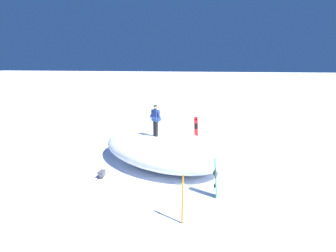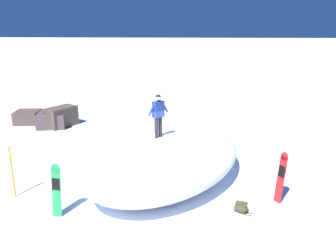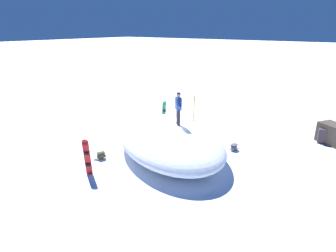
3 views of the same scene
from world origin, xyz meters
name	(u,v)px [view 1 (image 1 of 3)]	position (x,y,z in m)	size (l,w,h in m)	color
ground	(168,165)	(0.00, 0.00, 0.00)	(240.00, 240.00, 0.00)	white
snow_mound	(163,148)	(0.35, -0.47, 0.75)	(7.19, 4.52, 1.51)	white
snowboarder_standing	(156,118)	(0.66, -0.14, 2.44)	(0.77, 0.71, 1.58)	black
snowboard_primary_upright	(216,177)	(-2.30, 2.63, 0.85)	(0.23, 0.32, 1.63)	#1E8C47
snowboard_secondary_upright	(196,129)	(-1.15, -4.15, 0.87)	(0.33, 0.30, 1.68)	red
backpack_near	(102,174)	(2.76, 1.83, 0.17)	(0.32, 0.66, 0.32)	#4C4C51
backpack_far	(207,146)	(-1.91, -2.82, 0.18)	(0.40, 0.63, 0.35)	#383D23
trail_marker_pole	(183,198)	(-1.23, 4.49, 0.92)	(0.10, 0.10, 1.74)	orange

